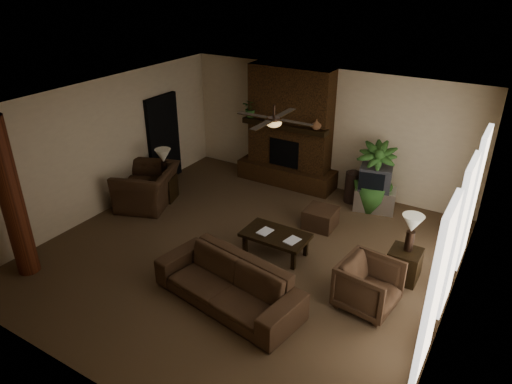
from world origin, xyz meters
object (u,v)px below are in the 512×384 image
Objects in this scene: sofa at (228,277)px; lamp_right at (412,226)px; coffee_table at (276,237)px; armchair_left at (147,181)px; ottoman at (320,218)px; lamp_left at (163,158)px; floor_plant at (372,191)px; floor_vase at (353,184)px; side_table_right at (404,265)px; tv_stand at (375,199)px; side_table_left at (164,188)px; log_column at (11,199)px; armchair_right at (369,283)px.

sofa is 3.76× the size of lamp_right.
armchair_left is at bearing 175.54° from coffee_table.
ottoman is 0.92× the size of lamp_left.
armchair_left is at bearing -150.87° from floor_plant.
floor_vase is at bearing 101.71° from armchair_left.
floor_plant is 2.31× the size of lamp_right.
floor_vase is at bearing 80.95° from coffee_table.
coffee_table is 2.80m from floor_plant.
ottoman is 2.11m from side_table_right.
tv_stand is 4.69m from side_table_left.
floor_plant is at bearing 121.66° from lamp_right.
side_table_right is (1.92, -0.87, 0.08)m from ottoman.
ottoman is 2.24m from lamp_right.
lamp_left is at bearing 86.29° from log_column.
floor_vase is (3.80, 2.48, -0.14)m from armchair_left.
side_table_right is (5.44, -0.22, -0.73)m from lamp_left.
armchair_left is 0.51m from side_table_left.
floor_plant is 2.73× the size of side_table_left.
tv_stand is 2.48m from side_table_right.
floor_vase is 0.51× the size of floor_plant.
side_table_left is 5.54m from lamp_right.
side_table_right is (2.19, 2.04, -0.20)m from sofa.
floor_plant is at bearing -11.34° from floor_vase.
lamp_right is (1.79, -2.22, 0.57)m from floor_vase.
ottoman is 1.43m from floor_vase.
log_column is 4.67× the size of ottoman.
log_column is at bearing -22.91° from armchair_left.
floor_vase is (-0.56, 0.11, 0.18)m from tv_stand.
armchair_right is 3.61m from floor_vase.
tv_stand is at bearing -9.29° from floor_plant.
armchair_right is 1.58× the size of side_table_left.
coffee_table is at bearing -167.95° from side_table_right.
coffee_table is 2.18× the size of side_table_left.
armchair_right is (5.30, -0.80, -0.14)m from armchair_left.
tv_stand reaches higher than coffee_table.
floor_plant is (4.28, 2.39, -0.16)m from armchair_left.
armchair_right is 5.33m from side_table_left.
side_table_right is at bearing -102.56° from lamp_right.
armchair_right is (1.91, 1.03, -0.04)m from sofa.
lamp_right reaches higher than floor_plant.
floor_vase is 1.40× the size of side_table_left.
tv_stand is 0.57× the size of floor_plant.
lamp_left is at bearing 178.22° from lamp_right.
floor_plant reaches higher than side_table_right.
floor_plant is (0.92, 2.65, 0.05)m from coffee_table.
lamp_left reaches higher than armchair_left.
log_column is 6.95m from floor_plant.
armchair_right is 1.24m from lamp_right.
ottoman is at bearing 155.50° from side_table_right.
lamp_left reaches higher than side_table_right.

